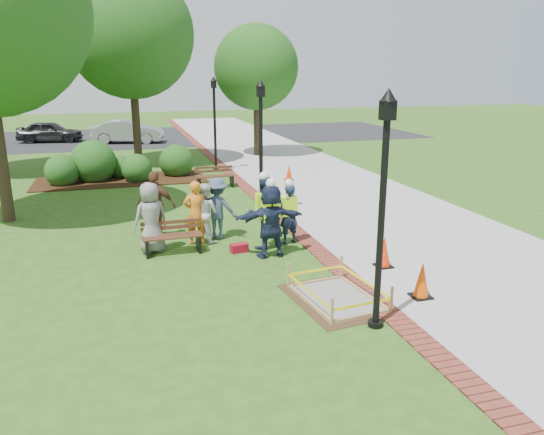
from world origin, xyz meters
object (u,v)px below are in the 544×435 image
object	(u,v)px
hivis_worker_a	(271,219)
lamp_near	(383,195)
hivis_worker_b	(289,212)
hivis_worker_c	(264,211)
wet_concrete_pad	(337,289)
bench_near	(173,244)
cone_front	(422,281)

from	to	relation	value
hivis_worker_a	lamp_near	bearing A→B (deg)	-79.25
hivis_worker_b	hivis_worker_c	distance (m)	0.76
hivis_worker_c	hivis_worker_b	bearing A→B (deg)	14.23
lamp_near	wet_concrete_pad	bearing A→B (deg)	99.99
bench_near	lamp_near	distance (m)	6.36
bench_near	hivis_worker_c	xyz separation A→B (m)	(2.36, -0.22, 0.74)
bench_near	cone_front	distance (m)	6.23
bench_near	hivis_worker_c	distance (m)	2.49
wet_concrete_pad	lamp_near	world-z (taller)	lamp_near
bench_near	hivis_worker_c	world-z (taller)	hivis_worker_c
cone_front	lamp_near	size ratio (longest dim) A/B	0.19
cone_front	hivis_worker_b	size ratio (longest dim) A/B	0.45
wet_concrete_pad	bench_near	xyz separation A→B (m)	(-2.91, 3.80, 0.03)
wet_concrete_pad	hivis_worker_a	world-z (taller)	hivis_worker_a
lamp_near	hivis_worker_b	size ratio (longest dim) A/B	2.40
wet_concrete_pad	hivis_worker_c	world-z (taller)	hivis_worker_c
lamp_near	hivis_worker_c	world-z (taller)	lamp_near
hivis_worker_c	wet_concrete_pad	bearing A→B (deg)	-81.26
lamp_near	hivis_worker_c	distance (m)	5.13
lamp_near	hivis_worker_c	bearing A→B (deg)	99.07
hivis_worker_c	cone_front	bearing A→B (deg)	-60.58
lamp_near	cone_front	bearing A→B (deg)	30.61
bench_near	cone_front	xyz separation A→B (m)	(4.61, -4.20, 0.12)
wet_concrete_pad	cone_front	xyz separation A→B (m)	(1.69, -0.40, 0.15)
wet_concrete_pad	lamp_near	distance (m)	2.59
wet_concrete_pad	bench_near	size ratio (longest dim) A/B	1.63
wet_concrete_pad	hivis_worker_a	distance (m)	3.04
cone_front	hivis_worker_b	distance (m)	4.46
hivis_worker_b	hivis_worker_a	bearing A→B (deg)	-130.52
hivis_worker_a	bench_near	bearing A→B (deg)	158.86
wet_concrete_pad	lamp_near	bearing A→B (deg)	-80.01
cone_front	lamp_near	world-z (taller)	lamp_near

